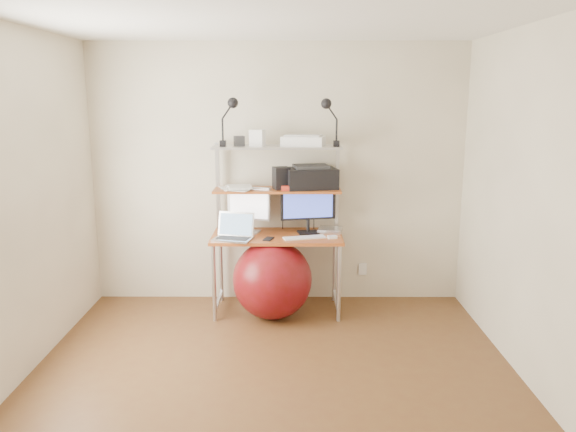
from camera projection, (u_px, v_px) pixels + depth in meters
name	position (u px, v px, depth m)	size (l,w,h in m)	color
room	(272.00, 213.00, 3.68)	(3.60, 3.60, 3.60)	brown
computer_desk	(277.00, 211.00, 5.21)	(1.20, 0.60, 1.57)	#B24D22
wall_outlet	(363.00, 269.00, 5.62)	(0.08, 0.01, 0.12)	white
monitor_silver	(249.00, 206.00, 5.25)	(0.41, 0.20, 0.46)	silver
monitor_black	(308.00, 206.00, 5.22)	(0.52, 0.18, 0.52)	black
laptop	(235.00, 233.00, 5.05)	(0.39, 0.34, 0.29)	silver
keyboard	(304.00, 238.00, 5.07)	(0.38, 0.11, 0.01)	white
mouse	(332.00, 237.00, 5.07)	(0.08, 0.05, 0.02)	white
mac_mini	(330.00, 230.00, 5.29)	(0.21, 0.21, 0.04)	silver
phone	(268.00, 239.00, 5.03)	(0.07, 0.13, 0.01)	black
printer	(311.00, 177.00, 5.25)	(0.51, 0.40, 0.22)	black
nas_cube	(281.00, 178.00, 5.20)	(0.14, 0.14, 0.21)	black
red_box	(290.00, 188.00, 5.16)	(0.16, 0.11, 0.04)	red
scanner	(303.00, 140.00, 5.16)	(0.43, 0.32, 0.10)	white
box_white	(257.00, 138.00, 5.13)	(0.13, 0.11, 0.15)	white
box_grey	(239.00, 141.00, 5.16)	(0.09, 0.09, 0.09)	#2D2D2F
clip_lamp_left	(231.00, 111.00, 5.02)	(0.17, 0.10, 0.44)	black
clip_lamp_right	(328.00, 112.00, 5.01)	(0.17, 0.10, 0.43)	black
exercise_ball	(272.00, 280.00, 5.11)	(0.72, 0.72, 0.72)	maroon
paper_stack	(238.00, 188.00, 5.23)	(0.40, 0.41, 0.02)	white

